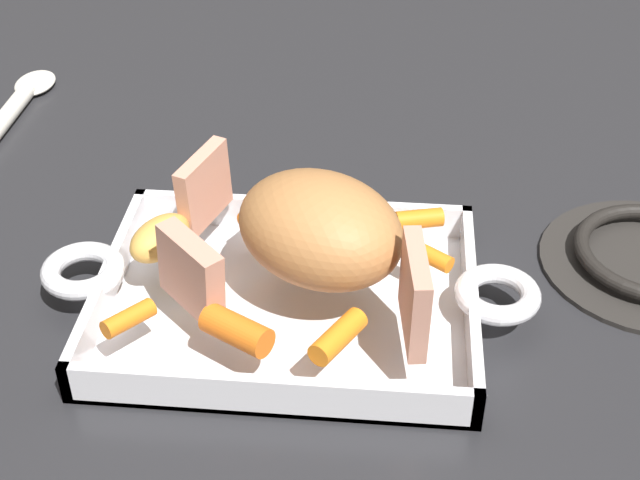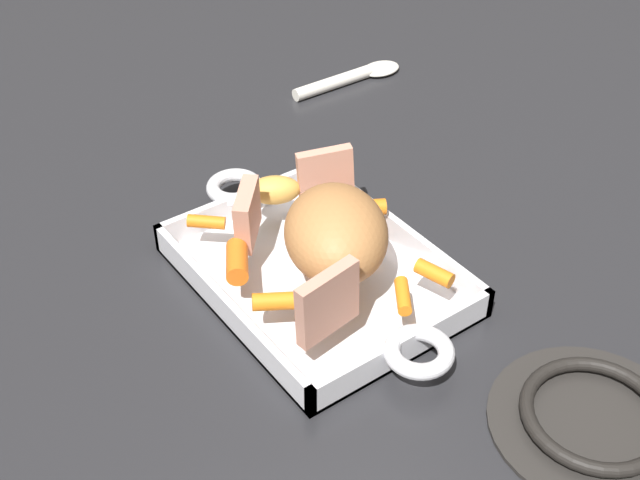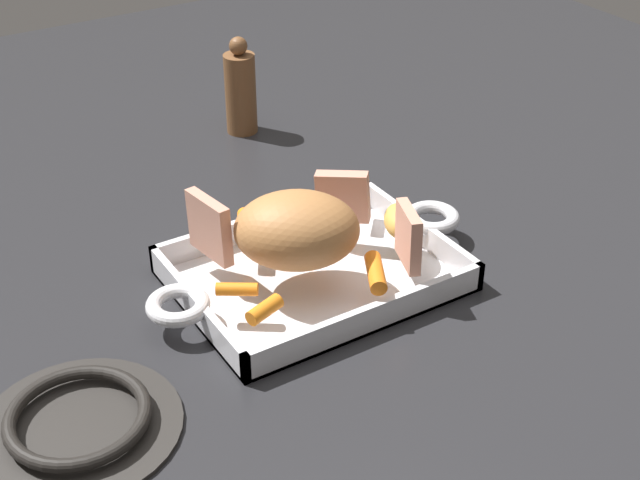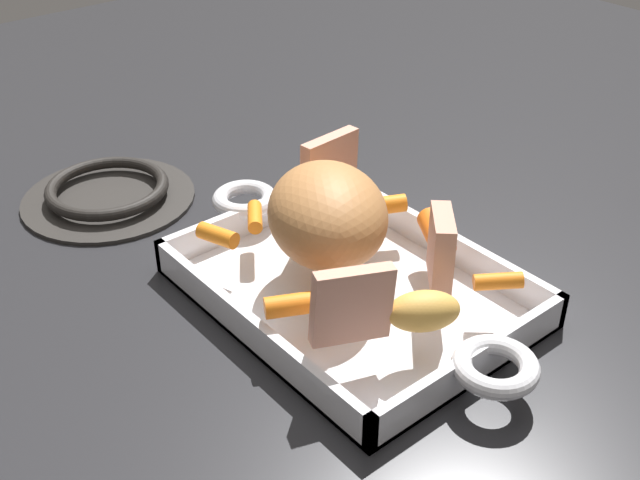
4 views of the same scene
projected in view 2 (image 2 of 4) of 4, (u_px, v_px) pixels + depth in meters
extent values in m
plane|color=#232326|center=(316.00, 281.00, 0.96)|extent=(2.10, 2.10, 0.00)
cube|color=silver|center=(316.00, 278.00, 0.95)|extent=(0.32, 0.24, 0.01)
cube|color=silver|center=(396.00, 232.00, 1.00)|extent=(0.32, 0.01, 0.04)
cube|color=silver|center=(227.00, 311.00, 0.89)|extent=(0.32, 0.01, 0.04)
cube|color=silver|center=(405.00, 349.00, 0.85)|extent=(0.01, 0.24, 0.04)
cube|color=silver|center=(244.00, 204.00, 1.04)|extent=(0.01, 0.24, 0.04)
torus|color=silver|center=(419.00, 352.00, 0.83)|extent=(0.07, 0.07, 0.02)
torus|color=silver|center=(235.00, 187.00, 1.05)|extent=(0.07, 0.07, 0.02)
ellipsoid|color=#AF7340|center=(336.00, 233.00, 0.89)|extent=(0.18, 0.17, 0.09)
cube|color=tan|center=(247.00, 215.00, 0.94)|extent=(0.06, 0.06, 0.07)
cube|color=tan|center=(325.00, 174.00, 1.00)|extent=(0.04, 0.07, 0.07)
cube|color=tan|center=(328.00, 303.00, 0.82)|extent=(0.02, 0.08, 0.08)
cylinder|color=orange|center=(403.00, 296.00, 0.87)|extent=(0.05, 0.04, 0.02)
cylinder|color=orange|center=(237.00, 261.00, 0.90)|extent=(0.06, 0.05, 0.03)
cylinder|color=orange|center=(360.00, 208.00, 0.98)|extent=(0.05, 0.06, 0.02)
cylinder|color=orange|center=(279.00, 301.00, 0.86)|extent=(0.04, 0.06, 0.02)
cylinder|color=orange|center=(434.00, 273.00, 0.89)|extent=(0.05, 0.03, 0.02)
cylinder|color=orange|center=(206.00, 222.00, 0.97)|extent=(0.04, 0.04, 0.02)
ellipsoid|color=gold|center=(275.00, 190.00, 1.00)|extent=(0.06, 0.07, 0.03)
cylinder|color=#282623|center=(593.00, 422.00, 0.79)|extent=(0.20, 0.20, 0.01)
torus|color=black|center=(595.00, 414.00, 0.79)|extent=(0.14, 0.14, 0.01)
cylinder|color=white|center=(333.00, 83.00, 1.31)|extent=(0.02, 0.14, 0.02)
ellipsoid|color=white|center=(381.00, 69.00, 1.35)|extent=(0.05, 0.07, 0.01)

